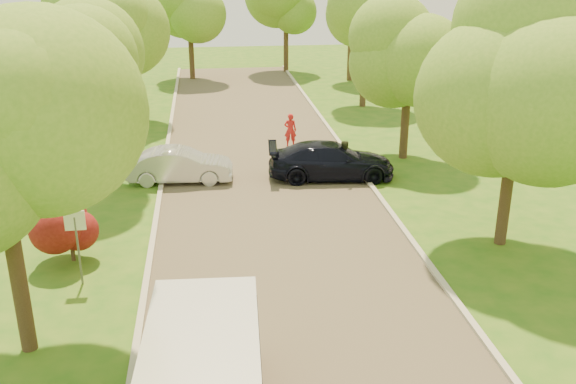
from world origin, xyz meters
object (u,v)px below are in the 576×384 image
person_striped (290,130)px  person_olive (343,160)px  silver_sedan (180,165)px  dark_sedan (331,161)px  street_sign (76,232)px

person_striped → person_olive: size_ratio=0.99×
silver_sedan → dark_sedan: size_ratio=0.82×
silver_sedan → person_olive: bearing=-90.6°
street_sign → person_striped: street_sign is taller
dark_sedan → street_sign: bearing=137.2°
dark_sedan → person_striped: person_striped is taller
street_sign → person_olive: street_sign is taller
street_sign → person_olive: (8.97, 7.60, -0.77)m
street_sign → dark_sedan: street_sign is taller
silver_sedan → person_olive: person_olive is taller
silver_sedan → dark_sedan: (6.00, -0.35, 0.05)m
person_striped → street_sign: bearing=67.3°
silver_sedan → dark_sedan: dark_sedan is taller
street_sign → dark_sedan: (8.50, 7.76, -0.83)m
silver_sedan → person_striped: size_ratio=2.62×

